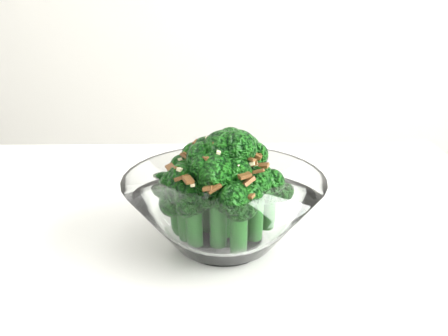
# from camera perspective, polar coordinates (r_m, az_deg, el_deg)

# --- Properties ---
(broccoli_dish) EXTENTS (0.19, 0.19, 0.12)m
(broccoli_dish) POSITION_cam_1_polar(r_m,az_deg,el_deg) (0.48, -0.09, -3.95)
(broccoli_dish) COLOR white
(broccoli_dish) RESTS_ON table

